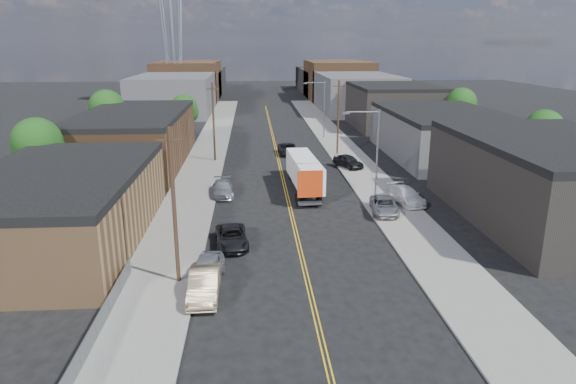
{
  "coord_description": "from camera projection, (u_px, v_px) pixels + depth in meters",
  "views": [
    {
      "loc": [
        -3.35,
        -20.18,
        14.7
      ],
      "look_at": [
        -0.41,
        21.59,
        2.5
      ],
      "focal_mm": 32.0,
      "sensor_mm": 36.0,
      "label": 1
    }
  ],
  "objects": [
    {
      "name": "ground",
      "position": [
        274.0,
        139.0,
        81.12
      ],
      "size": [
        260.0,
        260.0,
        0.0
      ],
      "primitive_type": "plane",
      "color": "black",
      "rests_on": "ground"
    },
    {
      "name": "utility_pole_left_far",
      "position": [
        214.0,
        122.0,
        64.77
      ],
      "size": [
        1.6,
        0.26,
        10.0
      ],
      "color": "black",
      "rests_on": "ground"
    },
    {
      "name": "sidewalk_left",
      "position": [
        205.0,
        161.0,
        66.09
      ],
      "size": [
        5.0,
        140.0,
        0.15
      ],
      "primitive_type": "cube",
      "color": "slate",
      "rests_on": "ground"
    },
    {
      "name": "semi_truck",
      "position": [
        303.0,
        170.0,
        53.26
      ],
      "size": [
        2.95,
        13.81,
        3.58
      ],
      "rotation": [
        0.0,
        0.0,
        0.06
      ],
      "color": "white",
      "rests_on": "ground"
    },
    {
      "name": "industrial_right_a",
      "position": [
        553.0,
        180.0,
        43.31
      ],
      "size": [
        14.0,
        22.0,
        7.1
      ],
      "color": "black",
      "rests_on": "ground"
    },
    {
      "name": "tree_right_far",
      "position": [
        462.0,
        105.0,
        81.7
      ],
      "size": [
        4.85,
        4.76,
        7.91
      ],
      "color": "black",
      "rests_on": "ground"
    },
    {
      "name": "skyline_right_c",
      "position": [
        327.0,
        81.0,
        158.11
      ],
      "size": [
        16.0,
        40.0,
        7.0
      ],
      "primitive_type": "cube",
      "color": "black",
      "rests_on": "ground"
    },
    {
      "name": "car_left_c",
      "position": [
        232.0,
        237.0,
        38.45
      ],
      "size": [
        2.79,
        5.21,
        1.39
      ],
      "primitive_type": "imported",
      "rotation": [
        0.0,
        0.0,
        0.1
      ],
      "color": "black",
      "rests_on": "ground"
    },
    {
      "name": "car_right_lot_a",
      "position": [
        384.0,
        205.0,
        45.48
      ],
      "size": [
        2.89,
        5.16,
        1.36
      ],
      "primitive_type": "imported",
      "rotation": [
        0.0,
        0.0,
        -0.13
      ],
      "color": "#939598",
      "rests_on": "sidewalk_right"
    },
    {
      "name": "skyline_left_c",
      "position": [
        196.0,
        81.0,
        155.41
      ],
      "size": [
        16.0,
        40.0,
        7.0
      ],
      "primitive_type": "cube",
      "color": "black",
      "rests_on": "ground"
    },
    {
      "name": "chainlink_fence",
      "position": [
        96.0,
        330.0,
        26.05
      ],
      "size": [
        0.05,
        16.0,
        1.22
      ],
      "color": "slate",
      "rests_on": "ground"
    },
    {
      "name": "tree_left_near",
      "position": [
        38.0,
        146.0,
        49.33
      ],
      "size": [
        4.85,
        4.76,
        7.91
      ],
      "color": "black",
      "rests_on": "ground"
    },
    {
      "name": "industrial_right_c",
      "position": [
        392.0,
        105.0,
        93.04
      ],
      "size": [
        14.0,
        22.0,
        7.6
      ],
      "color": "black",
      "rests_on": "ground"
    },
    {
      "name": "car_left_b",
      "position": [
        204.0,
        284.0,
        30.66
      ],
      "size": [
        1.78,
        5.0,
        1.64
      ],
      "primitive_type": "imported",
      "rotation": [
        0.0,
        0.0,
        0.01
      ],
      "color": "#937F60",
      "rests_on": "ground"
    },
    {
      "name": "industrial_right_b",
      "position": [
        443.0,
        134.0,
        68.35
      ],
      "size": [
        14.0,
        24.0,
        6.1
      ],
      "color": "#3E3E41",
      "rests_on": "ground"
    },
    {
      "name": "sidewalk_right",
      "position": [
        351.0,
        159.0,
        67.38
      ],
      "size": [
        5.0,
        140.0,
        0.15
      ],
      "primitive_type": "cube",
      "color": "slate",
      "rests_on": "ground"
    },
    {
      "name": "skyline_left_b",
      "position": [
        188.0,
        81.0,
        135.84
      ],
      "size": [
        16.0,
        26.0,
        10.0
      ],
      "primitive_type": "cube",
      "color": "#543721",
      "rests_on": "ground"
    },
    {
      "name": "skyline_right_a",
      "position": [
        356.0,
        93.0,
        114.88
      ],
      "size": [
        16.0,
        30.0,
        8.0
      ],
      "primitive_type": "cube",
      "color": "#3E3E41",
      "rests_on": "ground"
    },
    {
      "name": "utility_pole_left_near",
      "position": [
        174.0,
        206.0,
        31.25
      ],
      "size": [
        1.6,
        0.26,
        10.0
      ],
      "color": "black",
      "rests_on": "ground"
    },
    {
      "name": "car_right_lot_b",
      "position": [
        406.0,
        195.0,
        48.28
      ],
      "size": [
        3.05,
        5.45,
        1.49
      ],
      "primitive_type": "imported",
      "rotation": [
        0.0,
        0.0,
        0.19
      ],
      "color": "silver",
      "rests_on": "sidewalk_right"
    },
    {
      "name": "tree_left_far",
      "position": [
        184.0,
        110.0,
        80.82
      ],
      "size": [
        4.35,
        4.2,
        6.97
      ],
      "color": "black",
      "rests_on": "ground"
    },
    {
      "name": "skyline_right_b",
      "position": [
        338.0,
        80.0,
        138.54
      ],
      "size": [
        16.0,
        26.0,
        10.0
      ],
      "primitive_type": "cube",
      "color": "#543721",
      "rests_on": "ground"
    },
    {
      "name": "warehouse_tan",
      "position": [
        60.0,
        206.0,
        38.9
      ],
      "size": [
        12.0,
        22.0,
        5.6
      ],
      "color": "brown",
      "rests_on": "ground"
    },
    {
      "name": "streetlight_far",
      "position": [
        322.0,
        105.0,
        80.15
      ],
      "size": [
        3.39,
        0.25,
        9.0
      ],
      "color": "gray",
      "rests_on": "ground"
    },
    {
      "name": "skyline_left_a",
      "position": [
        175.0,
        94.0,
        112.17
      ],
      "size": [
        16.0,
        30.0,
        8.0
      ],
      "primitive_type": "cube",
      "color": "#3E3E41",
      "rests_on": "ground"
    },
    {
      "name": "utility_pole_right",
      "position": [
        338.0,
        117.0,
        68.75
      ],
      "size": [
        1.6,
        0.26,
        10.0
      ],
      "color": "black",
      "rests_on": "ground"
    },
    {
      "name": "car_left_a",
      "position": [
        207.0,
        270.0,
        32.58
      ],
      "size": [
        2.29,
        4.92,
        1.63
      ],
      "primitive_type": "imported",
      "rotation": [
        0.0,
        0.0,
        -0.08
      ],
      "color": "#ABAEB1",
      "rests_on": "ground"
    },
    {
      "name": "streetlight_near",
      "position": [
        373.0,
        150.0,
        46.63
      ],
      "size": [
        3.39,
        0.25,
        9.0
      ],
      "color": "gray",
      "rests_on": "ground"
    },
    {
      "name": "centerline",
      "position": [
        279.0,
        160.0,
        66.75
      ],
      "size": [
        0.32,
        120.0,
        0.01
      ],
      "primitive_type": "cube",
      "color": "gold",
      "rests_on": "ground"
    },
    {
      "name": "warehouse_brown",
      "position": [
        134.0,
        138.0,
        63.66
      ],
      "size": [
        12.0,
        26.0,
        6.6
      ],
      "color": "#543721",
      "rests_on": "ground"
    },
    {
      "name": "tree_left_mid",
      "position": [
        107.0,
        110.0,
        73.18
      ],
      "size": [
        5.1,
        5.04,
        8.37
      ],
      "color": "black",
      "rests_on": "ground"
    },
    {
      "name": "tree_right_near",
      "position": [
        544.0,
        132.0,
        58.8
      ],
      "size": [
        4.6,
        4.48,
        7.44
      ],
      "color": "black",
      "rests_on": "ground"
    },
    {
      "name": "car_right_lot_c",
      "position": [
        348.0,
        161.0,
        62.14
      ],
      "size": [
        3.61,
        4.89,
        1.55
      ],
      "primitive_type": "imported",
      "rotation": [
        0.0,
        0.0,
        0.45
      ],
      "color": "black",
      "rests_on": "sidewalk_right"
    },
    {
      "name": "car_ahead_truck",
      "position": [
        288.0,
        149.0,
        70.1
      ],
      "size": [
        2.67,
        5.38,
        1.47
      ],
      "primitive_type": "imported",
      "rotation": [
        0.0,
        0.0,
        0.04
      ],
      "color": "black",
      "rests_on": "ground"
    },
    {
      "name": "car_left_d",
      "position": [
        223.0,
        189.0,
        51.17
      ],
      "size": [
        2.38,
        5.11,
        1.44
      ],
      "primitive_type": "imported",
      "rotation": [
        0.0,
        0.0,
        0.07
      ],
      "color": "#A0A1A5",
      "rests_on": "ground"
    }
  ]
}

